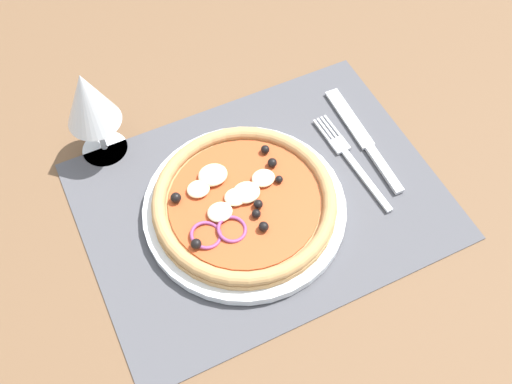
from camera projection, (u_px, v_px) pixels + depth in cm
name	position (u px, v px, depth cm)	size (l,w,h in cm)	color
ground_plane	(262.00, 206.00, 81.26)	(190.00, 140.00, 2.40)	brown
placemat	(262.00, 200.00, 80.09)	(46.96, 35.48, 0.40)	#4C4C51
plate	(245.00, 209.00, 78.32)	(26.59, 26.59, 1.37)	white
pizza	(244.00, 201.00, 76.83)	(23.95, 23.95, 2.68)	tan
fork	(349.00, 157.00, 83.48)	(2.43, 18.05, 0.44)	silver
knife	(363.00, 138.00, 85.29)	(2.39, 20.04, 0.62)	silver
wine_glass	(89.00, 102.00, 76.55)	(7.20, 7.20, 14.90)	silver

